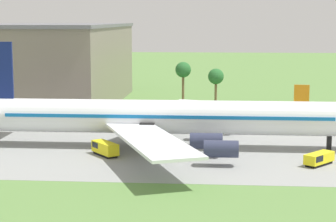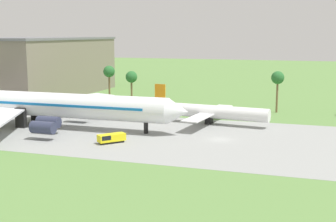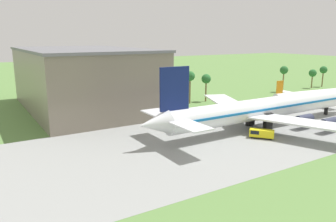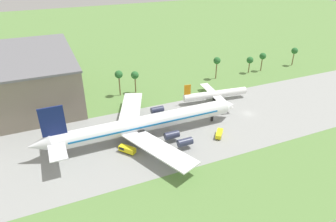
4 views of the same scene
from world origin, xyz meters
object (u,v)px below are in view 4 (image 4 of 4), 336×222
object	(u,v)px
fuel_truck	(127,149)
terminal_building	(32,76)
jet_airliner	(143,124)
regional_aircraft	(215,94)
baggage_tug	(219,134)

from	to	relation	value
fuel_truck	terminal_building	bearing A→B (deg)	114.18
jet_airliner	terminal_building	distance (m)	61.32
regional_aircraft	jet_airliner	bearing A→B (deg)	-158.60
baggage_tug	fuel_truck	size ratio (longest dim) A/B	0.97
jet_airliner	terminal_building	world-z (taller)	terminal_building
regional_aircraft	fuel_truck	xyz separation A→B (m)	(-47.24, -22.04, -1.84)
baggage_tug	fuel_truck	bearing A→B (deg)	172.98
jet_airliner	terminal_building	size ratio (longest dim) A/B	1.24
baggage_tug	terminal_building	size ratio (longest dim) A/B	0.09
regional_aircraft	terminal_building	xyz separation A→B (m)	(-73.05, 35.43, 7.24)
fuel_truck	terminal_building	xyz separation A→B (m)	(-25.81, 57.48, 9.07)
terminal_building	baggage_tug	bearing A→B (deg)	-46.24
fuel_truck	terminal_building	distance (m)	63.66
fuel_truck	jet_airliner	bearing A→B (deg)	39.15
fuel_truck	regional_aircraft	bearing A→B (deg)	25.01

